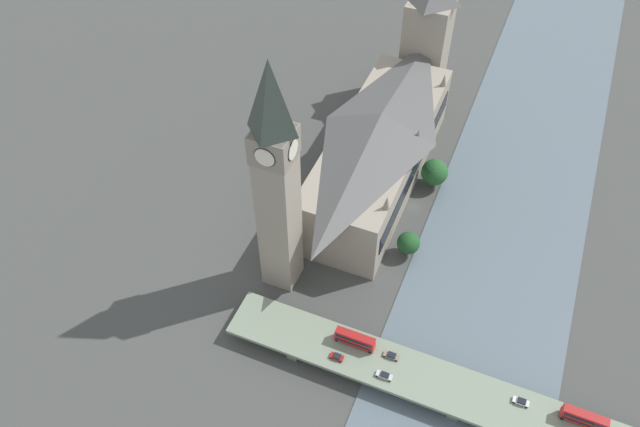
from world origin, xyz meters
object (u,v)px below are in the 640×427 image
(clock_tower, at_px, (276,181))
(car_northbound_tail, at_px, (337,357))
(road_bridge, at_px, (460,393))
(victoria_tower, at_px, (426,42))
(double_decker_bus_lead, at_px, (585,418))
(car_southbound_mid, at_px, (391,356))
(double_decker_bus_mid, at_px, (355,339))
(car_northbound_lead, at_px, (521,402))
(car_southbound_tail, at_px, (384,375))
(parliament_hall, at_px, (379,148))

(clock_tower, relative_size, car_northbound_tail, 21.22)
(road_bridge, bearing_deg, victoria_tower, -69.25)
(double_decker_bus_lead, xyz_separation_m, car_southbound_mid, (52.40, 0.74, -1.92))
(clock_tower, xyz_separation_m, car_southbound_mid, (-42.13, 17.71, -37.61))
(double_decker_bus_mid, relative_size, car_northbound_lead, 2.73)
(double_decker_bus_lead, bearing_deg, car_southbound_tail, 8.04)
(double_decker_bus_mid, distance_m, car_northbound_tail, 7.15)
(double_decker_bus_lead, relative_size, car_southbound_tail, 2.57)
(car_northbound_lead, bearing_deg, road_bridge, 10.57)
(car_northbound_lead, xyz_separation_m, car_southbound_tail, (36.40, 6.74, -0.01))
(car_southbound_tail, bearing_deg, road_bridge, -169.57)
(double_decker_bus_mid, xyz_separation_m, car_northbound_tail, (3.05, 6.18, -1.90))
(clock_tower, relative_size, car_southbound_mid, 18.40)
(double_decker_bus_lead, bearing_deg, clock_tower, -10.18)
(car_southbound_mid, relative_size, car_southbound_tail, 0.97)
(double_decker_bus_mid, height_order, car_southbound_mid, double_decker_bus_mid)
(double_decker_bus_mid, bearing_deg, double_decker_bus_lead, -179.27)
(victoria_tower, height_order, road_bridge, victoria_tower)
(double_decker_bus_mid, bearing_deg, car_southbound_tail, 149.61)
(double_decker_bus_mid, height_order, car_northbound_lead, double_decker_bus_mid)
(victoria_tower, distance_m, car_southbound_mid, 132.49)
(parliament_hall, bearing_deg, victoria_tower, -89.95)
(car_northbound_tail, bearing_deg, clock_tower, -40.55)
(road_bridge, bearing_deg, car_southbound_tail, 10.43)
(car_northbound_lead, bearing_deg, clock_tower, -12.62)
(victoria_tower, relative_size, car_southbound_tail, 11.83)
(victoria_tower, bearing_deg, double_decker_bus_mid, 97.89)
(clock_tower, bearing_deg, car_northbound_lead, 167.38)
(clock_tower, xyz_separation_m, double_decker_bus_mid, (-31.06, 17.78, -35.70))
(car_southbound_tail, bearing_deg, car_southbound_mid, -88.92)
(parliament_hall, xyz_separation_m, car_northbound_tail, (-14.62, 77.33, -9.76))
(clock_tower, height_order, car_northbound_lead, clock_tower)
(clock_tower, xyz_separation_m, road_bridge, (-62.84, 20.56, -39.27))
(car_northbound_lead, bearing_deg, victoria_tower, -62.91)
(car_northbound_lead, relative_size, car_southbound_tail, 0.94)
(double_decker_bus_lead, distance_m, car_southbound_tail, 52.82)
(double_decker_bus_mid, distance_m, car_southbound_tail, 13.12)
(double_decker_bus_mid, xyz_separation_m, car_northbound_lead, (-47.60, -0.17, -1.86))
(parliament_hall, height_order, car_southbound_tail, parliament_hall)
(double_decker_bus_lead, bearing_deg, double_decker_bus_mid, 0.73)
(road_bridge, height_order, double_decker_bus_lead, double_decker_bus_lead)
(parliament_hall, bearing_deg, car_northbound_lead, 132.60)
(road_bridge, xyz_separation_m, car_southbound_tail, (20.58, 3.79, 1.70))
(car_northbound_tail, bearing_deg, car_southbound_mid, -156.12)
(road_bridge, height_order, car_northbound_tail, car_northbound_tail)
(road_bridge, bearing_deg, car_northbound_lead, -169.43)
(parliament_hall, height_order, clock_tower, clock_tower)
(victoria_tower, relative_size, car_northbound_lead, 12.53)
(double_decker_bus_mid, height_order, car_southbound_tail, double_decker_bus_mid)
(victoria_tower, bearing_deg, double_decker_bus_lead, 122.58)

